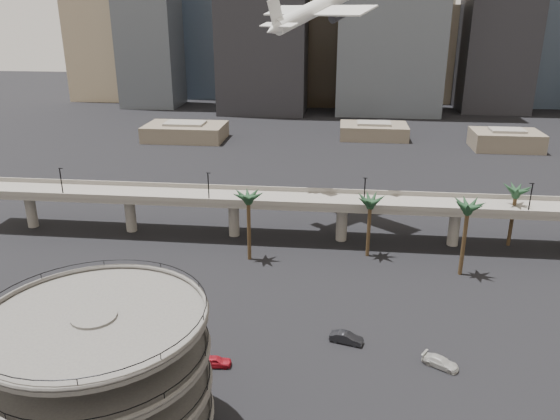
# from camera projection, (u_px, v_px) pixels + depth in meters

# --- Properties ---
(parking_ramp) EXTENTS (22.20, 22.20, 17.35)m
(parking_ramp) POSITION_uv_depth(u_px,v_px,m) (101.00, 371.00, 54.83)
(parking_ramp) COLOR #4E4B49
(parking_ramp) RESTS_ON ground
(overpass) EXTENTS (130.00, 9.30, 14.70)m
(overpass) POSITION_uv_depth(u_px,v_px,m) (287.00, 204.00, 109.34)
(overpass) COLOR slate
(overpass) RESTS_ON ground
(palm_trees) EXTENTS (54.40, 18.40, 14.00)m
(palm_trees) POSITION_uv_depth(u_px,v_px,m) (401.00, 201.00, 98.72)
(palm_trees) COLOR #43321D
(palm_trees) RESTS_ON ground
(low_buildings) EXTENTS (135.00, 27.50, 6.80)m
(low_buildings) POSITION_uv_depth(u_px,v_px,m) (331.00, 134.00, 191.56)
(low_buildings) COLOR #645949
(low_buildings) RESTS_ON ground
(airborne_jet) EXTENTS (23.85, 24.88, 12.28)m
(airborne_jet) POSITION_uv_depth(u_px,v_px,m) (319.00, 7.00, 110.71)
(airborne_jet) COLOR silver
(airborne_jet) RESTS_ON ground
(car_a) EXTENTS (4.42, 2.16, 1.45)m
(car_a) POSITION_uv_depth(u_px,v_px,m) (215.00, 361.00, 71.36)
(car_a) COLOR #B31928
(car_a) RESTS_ON ground
(car_b) EXTENTS (4.94, 2.75, 1.54)m
(car_b) POSITION_uv_depth(u_px,v_px,m) (346.00, 338.00, 76.38)
(car_b) COLOR black
(car_b) RESTS_ON ground
(car_c) EXTENTS (5.10, 4.12, 1.39)m
(car_c) POSITION_uv_depth(u_px,v_px,m) (441.00, 362.00, 71.27)
(car_c) COLOR #B4B3B0
(car_c) RESTS_ON ground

